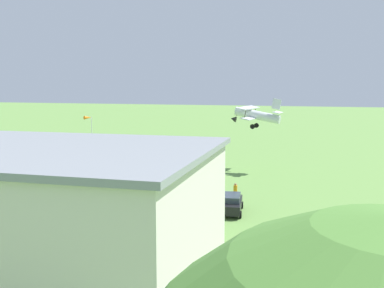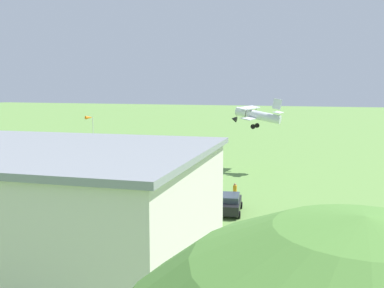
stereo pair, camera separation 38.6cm
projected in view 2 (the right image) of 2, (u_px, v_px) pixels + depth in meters
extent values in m
plane|color=#608C42|center=(181.00, 170.00, 60.38)|extent=(400.00, 400.00, 0.00)
cube|color=#384251|center=(17.00, 189.00, 35.99)|extent=(10.00, 0.65, 5.99)
cylinder|color=silver|center=(258.00, 115.00, 58.66)|extent=(6.24, 1.82, 2.17)
cone|color=black|center=(234.00, 119.00, 60.08)|extent=(0.91, 0.90, 0.92)
cube|color=silver|center=(253.00, 117.00, 58.97)|extent=(2.02, 7.13, 0.33)
cube|color=silver|center=(249.00, 108.00, 59.05)|extent=(2.02, 7.13, 0.33)
cube|color=silver|center=(277.00, 104.00, 57.44)|extent=(1.31, 0.24, 1.47)
cube|color=silver|center=(278.00, 112.00, 57.51)|extent=(1.18, 2.68, 0.23)
cylinder|color=black|center=(257.00, 125.00, 59.85)|extent=(0.65, 0.21, 0.64)
cylinder|color=black|center=(253.00, 127.00, 58.13)|extent=(0.65, 0.21, 0.64)
cylinder|color=#332D28|center=(256.00, 112.00, 61.04)|extent=(0.31, 0.11, 1.34)
cylinder|color=#332D28|center=(246.00, 114.00, 56.97)|extent=(0.31, 0.11, 1.34)
cube|color=black|center=(230.00, 205.00, 39.76)|extent=(2.47, 4.82, 0.80)
cube|color=#2D3842|center=(230.00, 198.00, 39.68)|extent=(1.96, 2.79, 0.52)
cylinder|color=black|center=(239.00, 215.00, 38.14)|extent=(0.31, 0.67, 0.64)
cylinder|color=black|center=(218.00, 214.00, 38.43)|extent=(0.31, 0.67, 0.64)
cylinder|color=black|center=(241.00, 205.00, 41.20)|extent=(0.31, 0.67, 0.64)
cylinder|color=black|center=(222.00, 204.00, 41.49)|extent=(0.31, 0.67, 0.64)
cylinder|color=#3F3F47|center=(57.00, 183.00, 50.40)|extent=(0.45, 0.45, 0.77)
cylinder|color=beige|center=(56.00, 177.00, 50.32)|extent=(0.54, 0.54, 0.54)
sphere|color=brown|center=(56.00, 174.00, 50.27)|extent=(0.21, 0.21, 0.21)
cylinder|color=#B23333|center=(204.00, 196.00, 44.29)|extent=(0.41, 0.41, 0.81)
cylinder|color=#3F3F47|center=(204.00, 189.00, 44.20)|extent=(0.49, 0.49, 0.57)
sphere|color=beige|center=(204.00, 185.00, 44.15)|extent=(0.22, 0.22, 0.22)
cylinder|color=navy|center=(235.00, 196.00, 44.31)|extent=(0.41, 0.41, 0.85)
cylinder|color=orange|center=(235.00, 188.00, 44.22)|extent=(0.48, 0.48, 0.60)
sphere|color=#9E704C|center=(235.00, 184.00, 44.16)|extent=(0.23, 0.23, 0.23)
cylinder|color=#3F3F47|center=(19.00, 189.00, 47.45)|extent=(0.32, 0.32, 0.79)
cylinder|color=beige|center=(19.00, 182.00, 47.37)|extent=(0.38, 0.38, 0.56)
sphere|color=brown|center=(18.00, 179.00, 47.32)|extent=(0.21, 0.21, 0.21)
cylinder|color=silver|center=(93.00, 135.00, 75.26)|extent=(0.12, 0.12, 6.11)
cone|color=orange|center=(89.00, 118.00, 75.11)|extent=(1.16, 1.43, 0.60)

